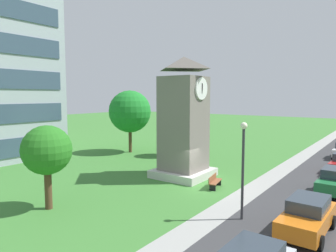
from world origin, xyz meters
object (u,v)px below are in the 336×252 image
object	(u,v)px
clock_tower	(184,124)
parked_car_green	(335,181)
park_bench	(215,181)
tree_near_tower	(47,151)
street_lamp	(243,159)
parked_car_orange	(307,216)
tree_by_building	(175,126)
tree_streetside	(130,112)

from	to	relation	value
clock_tower	parked_car_green	size ratio (longest dim) A/B	2.31
park_bench	parked_car_green	distance (m)	7.89
clock_tower	tree_near_tower	size ratio (longest dim) A/B	1.97
tree_near_tower	parked_car_green	xyz separation A→B (m)	(12.67, -12.93, -2.52)
park_bench	tree_near_tower	size ratio (longest dim) A/B	0.39
street_lamp	tree_near_tower	size ratio (longest dim) A/B	1.06
clock_tower	park_bench	distance (m)	5.25
tree_near_tower	parked_car_green	bearing A→B (deg)	-45.58
park_bench	parked_car_orange	distance (m)	8.00
street_lamp	parked_car_green	world-z (taller)	street_lamp
parked_car_orange	tree_by_building	bearing A→B (deg)	52.69
park_bench	parked_car_green	size ratio (longest dim) A/B	0.45
parked_car_orange	tree_near_tower	bearing A→B (deg)	112.31
tree_streetside	parked_car_green	world-z (taller)	tree_streetside
clock_tower	tree_by_building	bearing A→B (deg)	38.77
tree_streetside	tree_by_building	bearing A→B (deg)	-78.03
street_lamp	parked_car_green	bearing A→B (deg)	-23.57
park_bench	tree_by_building	bearing A→B (deg)	47.85
tree_streetside	parked_car_orange	size ratio (longest dim) A/B	1.59
park_bench	tree_near_tower	bearing A→B (deg)	147.74
clock_tower	tree_by_building	distance (m)	8.68
parked_car_orange	tree_streetside	bearing A→B (deg)	62.93
tree_by_building	parked_car_orange	distance (m)	19.97
street_lamp	tree_by_building	xyz separation A→B (m)	(12.22, 12.62, -0.02)
street_lamp	parked_car_green	distance (m)	8.66
street_lamp	tree_by_building	bearing A→B (deg)	45.93
tree_by_building	parked_car_green	distance (m)	16.76
street_lamp	tree_streetside	xyz separation A→B (m)	(11.06, 18.10, 1.43)
clock_tower	parked_car_green	bearing A→B (deg)	-78.51
tree_by_building	tree_streetside	world-z (taller)	tree_streetside
parked_car_green	tree_by_building	bearing A→B (deg)	73.97
tree_near_tower	clock_tower	bearing A→B (deg)	-12.74
tree_near_tower	street_lamp	bearing A→B (deg)	-62.33
tree_near_tower	parked_car_orange	bearing A→B (deg)	-67.69
park_bench	parked_car_orange	world-z (taller)	parked_car_orange
tree_near_tower	tree_streetside	bearing A→B (deg)	27.84
clock_tower	street_lamp	size ratio (longest dim) A/B	1.85
tree_by_building	street_lamp	bearing A→B (deg)	-134.07
park_bench	parked_car_green	world-z (taller)	parked_car_green
tree_by_building	parked_car_orange	world-z (taller)	tree_by_building
clock_tower	tree_near_tower	distance (m)	10.82
parked_car_orange	parked_car_green	xyz separation A→B (m)	(7.44, -0.18, -0.00)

